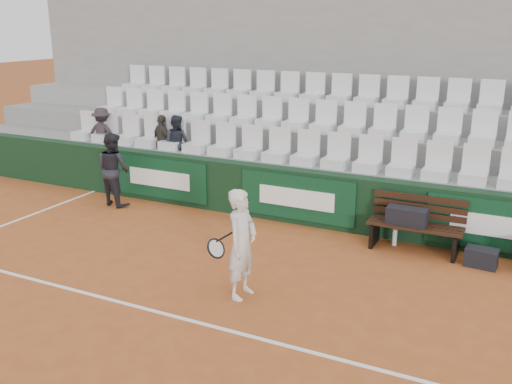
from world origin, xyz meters
name	(u,v)px	position (x,y,z in m)	size (l,w,h in m)	color
ground	(194,322)	(0.00, 0.00, 0.00)	(80.00, 80.00, 0.00)	#A65225
court_baseline	(194,322)	(0.00, 0.00, 0.00)	(18.00, 0.06, 0.01)	white
back_barrier	(314,198)	(0.07, 3.99, 0.50)	(18.00, 0.34, 1.00)	black
grandstand_tier_front	(322,189)	(0.00, 4.62, 0.50)	(18.00, 0.95, 1.00)	gray
grandstand_tier_mid	(338,167)	(0.00, 5.58, 0.72)	(18.00, 0.95, 1.45)	gray
grandstand_tier_back	(352,147)	(0.00, 6.53, 0.95)	(18.00, 0.95, 1.90)	gray
grandstand_rear_wall	(363,86)	(0.00, 7.15, 2.20)	(18.00, 0.30, 4.40)	gray
seat_row_front	(320,149)	(0.00, 4.45, 1.31)	(11.90, 0.44, 0.63)	silver
seat_row_mid	(337,118)	(0.00, 5.40, 1.77)	(11.90, 0.44, 0.63)	silver
seat_row_back	(353,90)	(0.00, 6.35, 2.21)	(11.90, 0.44, 0.63)	silver
bench_left	(414,238)	(1.98, 3.53, 0.23)	(1.50, 0.56, 0.45)	black
sports_bag_left	(407,216)	(1.85, 3.49, 0.59)	(0.64, 0.27, 0.27)	black
sports_bag_ground	(481,258)	(3.03, 3.35, 0.14)	(0.47, 0.28, 0.28)	black
water_bottle_near	(395,237)	(1.65, 3.64, 0.14)	(0.08, 0.08, 0.28)	silver
water_bottle_far	(490,260)	(3.15, 3.35, 0.13)	(0.07, 0.07, 0.27)	silver
tennis_player	(242,244)	(0.20, 0.90, 0.75)	(0.69, 0.57, 1.51)	silver
ball_kid	(113,169)	(-3.97, 3.34, 0.74)	(0.72, 0.56, 1.49)	black
spectator_a	(101,114)	(-5.20, 4.50, 1.60)	(0.77, 0.44, 1.19)	#282025
spectator_b	(162,121)	(-3.57, 4.50, 1.58)	(0.68, 0.28, 1.15)	#332E28
spectator_c	(176,121)	(-3.22, 4.50, 1.59)	(0.57, 0.44, 1.17)	#1E222D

